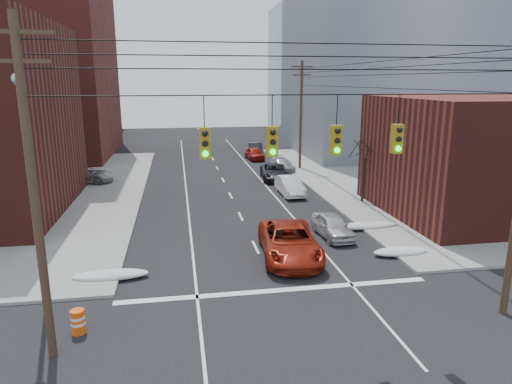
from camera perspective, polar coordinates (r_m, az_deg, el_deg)
name	(u,v)px	position (r m, az deg, el deg)	size (l,w,h in m)	color
ground	(322,384)	(15.29, 8.24, -22.68)	(160.00, 160.00, 0.00)	black
sidewalk_ne	(503,176)	(50.38, 28.49, 1.82)	(40.00, 40.00, 0.15)	gray
building_brick_far	(47,99)	(88.46, -24.61, 10.56)	(22.00, 18.00, 12.00)	#501D18
building_office	(386,52)	(61.54, 15.93, 16.47)	(22.00, 20.00, 25.00)	gray
building_glass	(332,69)	(86.35, 9.47, 14.87)	(20.00, 18.00, 22.00)	gray
building_storefront	(504,156)	(35.73, 28.54, 3.96)	(16.00, 12.00, 8.00)	#501D18
utility_pole_left	(34,189)	(15.64, -26.04, 0.29)	(2.20, 0.28, 11.00)	#473323
utility_pole_far	(301,113)	(47.45, 5.64, 9.75)	(2.20, 0.28, 11.00)	#473323
traffic_signals	(304,139)	(15.31, 6.08, 6.62)	(17.00, 0.42, 2.02)	black
street_light	(30,178)	(18.79, -26.44, 1.54)	(0.44, 0.44, 9.32)	gray
bare_tree	(363,173)	(35.11, 13.27, 2.34)	(2.09, 2.20, 4.93)	black
snow_nw	(111,275)	(22.70, -17.72, -9.85)	(3.50, 1.08, 0.42)	silver
snow_ne	(400,251)	(25.62, 17.61, -7.10)	(3.00, 1.08, 0.42)	silver
snow_east_far	(366,226)	(29.44, 13.64, -4.11)	(4.00, 1.08, 0.42)	silver
red_pickup	(289,242)	(24.02, 4.21, -6.21)	(2.86, 6.20, 1.72)	maroon
parked_car_a	(332,226)	(27.47, 9.54, -4.19)	(1.60, 3.97, 1.35)	silver
parked_car_b	(290,186)	(37.11, 4.26, 0.79)	(1.58, 4.54, 1.49)	white
parked_car_c	(275,172)	(42.76, 2.34, 2.52)	(2.41, 5.22, 1.45)	black
parked_car_d	(282,165)	(46.90, 3.24, 3.43)	(1.85, 4.55, 1.32)	#A5A5AA
parked_car_e	(254,154)	(53.70, -0.20, 4.83)	(1.68, 4.19, 1.43)	maroon
parked_car_f	(255,149)	(56.66, -0.09, 5.37)	(1.65, 4.74, 1.56)	black
lot_car_a	(27,202)	(35.62, -26.69, -1.14)	(1.36, 3.90, 1.29)	silver
lot_car_b	(84,175)	(43.49, -20.65, 2.01)	(2.35, 5.10, 1.42)	#9E9FA3
construction_barrel	(78,321)	(18.54, -21.36, -14.83)	(0.68, 0.68, 0.92)	#ED530C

